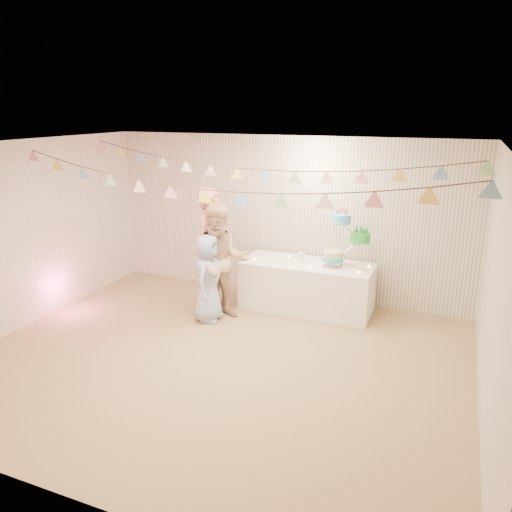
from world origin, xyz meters
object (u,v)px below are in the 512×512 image
at_px(table, 307,286).
at_px(person_child, 208,278).
at_px(person_adult_b, 221,262).
at_px(person_adult_a, 213,250).
at_px(cake_stand, 345,239).

xyz_separation_m(table, person_child, (-1.21, -0.94, 0.27)).
bearing_deg(person_adult_b, person_adult_a, 103.74).
height_order(cake_stand, person_adult_a, person_adult_a).
distance_m(table, person_adult_a, 1.54).
relative_size(person_adult_a, person_adult_b, 1.10).
bearing_deg(table, person_adult_a, -158.52).
height_order(cake_stand, person_adult_b, person_adult_b).
bearing_deg(person_adult_b, cake_stand, -2.61).
relative_size(cake_stand, person_child, 0.63).
bearing_deg(person_child, table, -56.83).
distance_m(table, person_adult_b, 1.42).
bearing_deg(table, cake_stand, 5.19).
relative_size(cake_stand, person_adult_b, 0.47).
relative_size(person_adult_a, person_child, 1.46).
height_order(person_adult_a, person_adult_b, person_adult_a).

